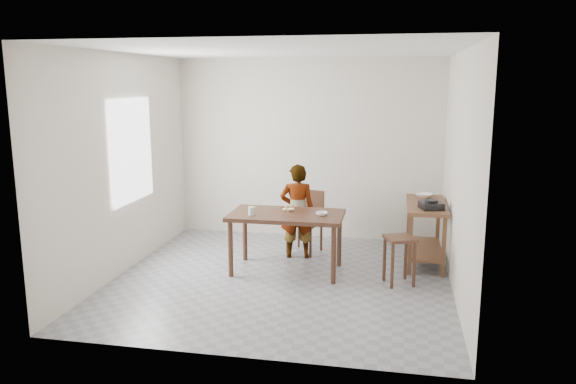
% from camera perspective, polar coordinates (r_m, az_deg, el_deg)
% --- Properties ---
extents(floor, '(4.00, 4.00, 0.04)m').
position_cam_1_polar(floor, '(6.90, -0.64, -8.98)').
color(floor, gray).
rests_on(floor, ground).
extents(ceiling, '(4.00, 4.00, 0.04)m').
position_cam_1_polar(ceiling, '(6.49, -0.70, 14.38)').
color(ceiling, white).
rests_on(ceiling, wall_back).
extents(wall_back, '(4.00, 0.04, 2.70)m').
position_cam_1_polar(wall_back, '(8.52, 2.09, 4.38)').
color(wall_back, beige).
rests_on(wall_back, ground).
extents(wall_front, '(4.00, 0.04, 2.70)m').
position_cam_1_polar(wall_front, '(4.63, -5.75, -1.45)').
color(wall_front, beige).
rests_on(wall_front, ground).
extents(wall_left, '(0.04, 4.00, 2.70)m').
position_cam_1_polar(wall_left, '(7.24, -16.55, 2.71)').
color(wall_left, beige).
rests_on(wall_left, ground).
extents(wall_right, '(0.04, 4.00, 2.70)m').
position_cam_1_polar(wall_right, '(6.46, 17.17, 1.71)').
color(wall_right, beige).
rests_on(wall_right, ground).
extents(window_pane, '(0.02, 1.10, 1.30)m').
position_cam_1_polar(window_pane, '(7.37, -15.56, 4.09)').
color(window_pane, white).
rests_on(window_pane, wall_left).
extents(dining_table, '(1.40, 0.80, 0.75)m').
position_cam_1_polar(dining_table, '(7.06, -0.16, -5.14)').
color(dining_table, '#43271A').
rests_on(dining_table, floor).
extents(prep_counter, '(0.50, 1.20, 0.80)m').
position_cam_1_polar(prep_counter, '(7.61, 13.74, -4.06)').
color(prep_counter, brown).
rests_on(prep_counter, floor).
extents(child, '(0.51, 0.38, 1.28)m').
position_cam_1_polar(child, '(7.55, 0.94, -1.97)').
color(child, white).
rests_on(child, floor).
extents(dining_chair, '(0.51, 0.51, 0.86)m').
position_cam_1_polar(dining_chair, '(7.82, 1.69, -3.10)').
color(dining_chair, '#43271A').
rests_on(dining_chair, floor).
extents(stool, '(0.42, 0.42, 0.57)m').
position_cam_1_polar(stool, '(6.77, 11.23, -6.84)').
color(stool, '#43271A').
rests_on(stool, floor).
extents(glass_tumbler, '(0.11, 0.11, 0.10)m').
position_cam_1_polar(glass_tumbler, '(6.88, -3.71, -1.92)').
color(glass_tumbler, silver).
rests_on(glass_tumbler, dining_table).
extents(small_bowl, '(0.14, 0.14, 0.04)m').
position_cam_1_polar(small_bowl, '(6.85, 3.44, -2.22)').
color(small_bowl, white).
rests_on(small_bowl, dining_table).
extents(banana, '(0.18, 0.13, 0.06)m').
position_cam_1_polar(banana, '(7.06, 0.02, -1.74)').
color(banana, gold).
rests_on(banana, dining_table).
extents(serving_bowl, '(0.28, 0.28, 0.06)m').
position_cam_1_polar(serving_bowl, '(7.88, 13.63, -0.34)').
color(serving_bowl, white).
rests_on(serving_bowl, prep_counter).
extents(gas_burner, '(0.32, 0.32, 0.09)m').
position_cam_1_polar(gas_burner, '(7.19, 14.35, -1.33)').
color(gas_burner, black).
rests_on(gas_burner, prep_counter).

